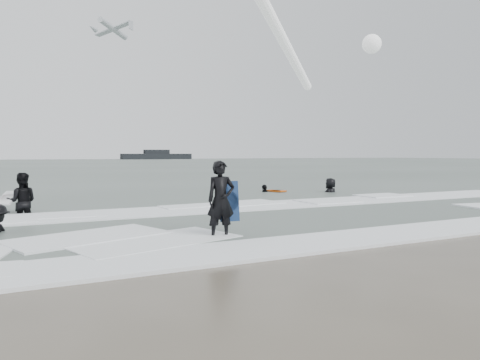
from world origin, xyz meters
name	(u,v)px	position (x,y,z in m)	size (l,w,h in m)	color
ground	(333,236)	(0.00, 0.00, 0.00)	(320.00, 320.00, 0.00)	brown
sea	(51,165)	(0.00, 80.00, 0.06)	(320.00, 320.00, 0.00)	#47544C
surfer_centre	(221,239)	(-2.54, 0.91, 0.00)	(0.67, 0.44, 1.84)	black
surfer_wading	(22,215)	(-6.56, 7.75, 0.00)	(0.93, 0.73, 1.92)	black
surfer_right_near	(265,193)	(4.65, 11.51, 0.00)	(0.92, 0.38, 1.57)	black
surfer_right_far	(330,193)	(7.53, 9.91, 0.00)	(0.93, 0.61, 1.91)	black
surf_foam	(259,216)	(0.00, 3.70, 0.04)	(30.03, 9.06, 0.09)	white
bodyboards	(184,195)	(-1.34, 6.81, 0.50)	(12.94, 10.81, 1.25)	#10244B
vessel_horizon	(157,156)	(39.82, 149.43, 1.24)	(24.30, 4.34, 3.30)	black
airshow_jet	(265,38)	(24.85, 46.97, 17.68)	(38.24, 40.47, 8.74)	silver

